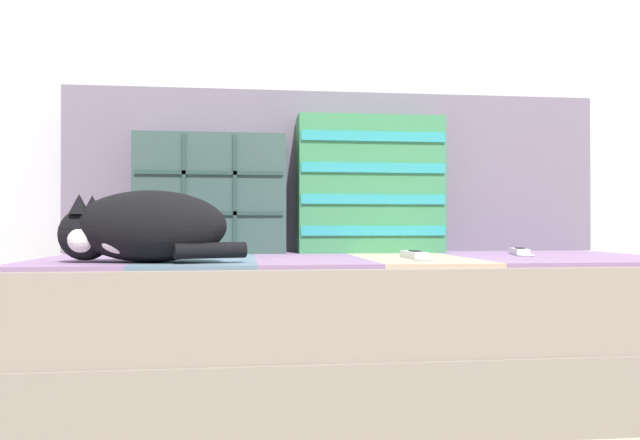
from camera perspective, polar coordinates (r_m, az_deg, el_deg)
The scene contains 9 objects.
ground_plane at distance 1.70m, azimuth 3.98°, elevation -16.84°, with size 14.00×14.00×0.00m, color #A89E8E.
wall_behind at distance 2.33m, azimuth 1.10°, elevation 18.86°, with size 6.00×0.06×2.50m.
couch at distance 1.78m, azimuth 3.17°, elevation -9.69°, with size 1.78×0.84×0.39m.
sofa_backrest at distance 2.11m, azimuth 1.49°, elevation 4.29°, with size 1.74×0.14×0.52m.
throw_pillow_quilted at distance 1.94m, azimuth -9.96°, elevation 2.36°, with size 0.45×0.14×0.36m.
throw_pillow_striped at distance 1.98m, azimuth 4.56°, elevation 3.23°, with size 0.46×0.14×0.43m.
sleeping_cat at distance 1.50m, azimuth -16.24°, elevation -0.70°, with size 0.44×0.25×0.17m.
game_remote_near at distance 1.64m, azimuth 8.62°, elevation -3.19°, with size 0.05×0.21×0.02m.
game_remote_far at distance 1.91m, azimuth 17.79°, elevation -2.78°, with size 0.09×0.20×0.02m.
Camera 1 is at (-0.31, -1.60, 0.48)m, focal length 35.00 mm.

